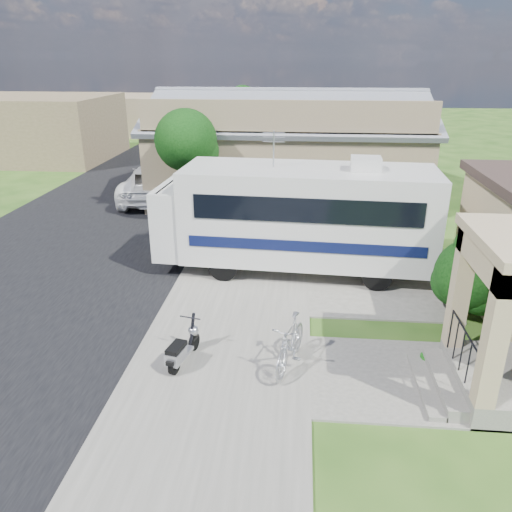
# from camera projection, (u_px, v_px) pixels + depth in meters

# --- Properties ---
(ground) EXTENTS (120.00, 120.00, 0.00)m
(ground) POSITION_uv_depth(u_px,v_px,m) (267.00, 347.00, 11.77)
(ground) COLOR #1F4312
(street_slab) EXTENTS (9.00, 80.00, 0.02)m
(street_slab) POSITION_uv_depth(u_px,v_px,m) (111.00, 214.00, 21.64)
(street_slab) COLOR black
(street_slab) RESTS_ON ground
(sidewalk_slab) EXTENTS (4.00, 80.00, 0.06)m
(sidewalk_slab) POSITION_uv_depth(u_px,v_px,m) (260.00, 218.00, 21.08)
(sidewalk_slab) COLOR #636059
(sidewalk_slab) RESTS_ON ground
(driveway_slab) EXTENTS (7.00, 6.00, 0.05)m
(driveway_slab) POSITION_uv_depth(u_px,v_px,m) (324.00, 272.00, 15.79)
(driveway_slab) COLOR #636059
(driveway_slab) RESTS_ON ground
(walk_slab) EXTENTS (4.00, 3.00, 0.05)m
(walk_slab) POSITION_uv_depth(u_px,v_px,m) (405.00, 378.00, 10.58)
(walk_slab) COLOR #636059
(walk_slab) RESTS_ON ground
(warehouse) EXTENTS (12.50, 8.40, 5.04)m
(warehouse) POSITION_uv_depth(u_px,v_px,m) (288.00, 154.00, 23.93)
(warehouse) COLOR #846E53
(warehouse) RESTS_ON ground
(distant_bldg_far) EXTENTS (10.00, 8.00, 4.00)m
(distant_bldg_far) POSITION_uv_depth(u_px,v_px,m) (33.00, 128.00, 32.78)
(distant_bldg_far) COLOR brown
(distant_bldg_far) RESTS_ON ground
(distant_bldg_near) EXTENTS (8.00, 7.00, 3.20)m
(distant_bldg_near) POSITION_uv_depth(u_px,v_px,m) (124.00, 114.00, 43.85)
(distant_bldg_near) COLOR #846E53
(distant_bldg_near) RESTS_ON ground
(street_tree_a) EXTENTS (2.44, 2.40, 4.58)m
(street_tree_a) POSITION_uv_depth(u_px,v_px,m) (189.00, 143.00, 19.23)
(street_tree_a) COLOR black
(street_tree_a) RESTS_ON ground
(street_tree_b) EXTENTS (2.44, 2.40, 4.73)m
(street_tree_b) POSITION_uv_depth(u_px,v_px,m) (226.00, 112.00, 28.42)
(street_tree_b) COLOR black
(street_tree_b) RESTS_ON ground
(street_tree_c) EXTENTS (2.44, 2.40, 4.42)m
(street_tree_c) POSITION_uv_depth(u_px,v_px,m) (244.00, 104.00, 36.84)
(street_tree_c) COLOR black
(street_tree_c) RESTS_ON ground
(motorhome) EXTENTS (8.56, 3.14, 4.32)m
(motorhome) POSITION_uv_depth(u_px,v_px,m) (297.00, 214.00, 15.33)
(motorhome) COLOR silver
(motorhome) RESTS_ON ground
(shrub) EXTENTS (2.06, 1.96, 2.52)m
(shrub) POSITION_uv_depth(u_px,v_px,m) (474.00, 271.00, 12.69)
(shrub) COLOR black
(shrub) RESTS_ON ground
(scooter) EXTENTS (0.63, 1.41, 0.93)m
(scooter) POSITION_uv_depth(u_px,v_px,m) (182.00, 349.00, 10.91)
(scooter) COLOR black
(scooter) RESTS_ON ground
(bicycle) EXTENTS (1.05, 1.99, 1.15)m
(bicycle) POSITION_uv_depth(u_px,v_px,m) (290.00, 346.00, 10.77)
(bicycle) COLOR #A3A4AB
(bicycle) RESTS_ON ground
(pickup_truck) EXTENTS (3.36, 6.14, 1.63)m
(pickup_truck) POSITION_uv_depth(u_px,v_px,m) (155.00, 182.00, 23.66)
(pickup_truck) COLOR white
(pickup_truck) RESTS_ON ground
(van) EXTENTS (2.55, 5.56, 1.58)m
(van) POSITION_uv_depth(u_px,v_px,m) (182.00, 155.00, 30.31)
(van) COLOR white
(van) RESTS_ON ground
(garden_hose) EXTENTS (0.38, 0.38, 0.17)m
(garden_hose) POSITION_uv_depth(u_px,v_px,m) (428.00, 360.00, 11.10)
(garden_hose) COLOR #155E12
(garden_hose) RESTS_ON ground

